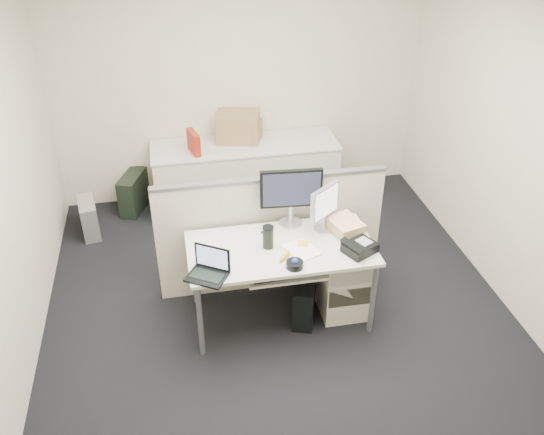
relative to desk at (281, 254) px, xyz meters
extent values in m
cube|color=black|center=(0.00, 0.00, -0.67)|extent=(4.00, 4.50, 0.01)
cube|color=beige|center=(0.00, 2.25, 0.69)|extent=(4.00, 0.02, 2.70)
cube|color=beige|center=(0.00, -2.25, 0.69)|extent=(4.00, 0.02, 2.70)
cube|color=beige|center=(2.00, 0.00, 0.69)|extent=(0.02, 4.50, 2.70)
cube|color=beige|center=(0.00, 0.00, 0.05)|extent=(1.50, 0.75, 0.03)
cylinder|color=slate|center=(-0.70, -0.33, -0.31)|extent=(0.04, 0.04, 0.70)
cylinder|color=slate|center=(-0.70, 0.33, -0.31)|extent=(0.04, 0.04, 0.70)
cylinder|color=slate|center=(0.70, -0.33, -0.31)|extent=(0.04, 0.04, 0.70)
cylinder|color=slate|center=(0.70, 0.33, -0.31)|extent=(0.04, 0.04, 0.70)
cube|color=beige|center=(0.00, -0.18, -0.04)|extent=(0.62, 0.32, 0.02)
cube|color=beige|center=(0.55, 0.05, -0.34)|extent=(0.40, 0.55, 0.65)
cube|color=beige|center=(0.00, 0.45, -0.11)|extent=(2.00, 0.06, 1.10)
cube|color=beige|center=(0.00, 1.93, -0.30)|extent=(2.00, 0.60, 0.72)
cube|color=black|center=(0.15, 0.32, 0.32)|extent=(0.53, 0.24, 0.52)
cube|color=#B7B7BC|center=(0.40, 0.18, 0.27)|extent=(0.36, 0.33, 0.40)
cube|color=black|center=(-0.62, -0.28, 0.17)|extent=(0.36, 0.33, 0.22)
cylinder|color=black|center=(0.05, -0.28, 0.09)|extent=(0.14, 0.14, 0.05)
cube|color=black|center=(0.60, -0.18, 0.10)|extent=(0.31, 0.29, 0.08)
cube|color=white|center=(0.15, -0.08, 0.07)|extent=(0.30, 0.33, 0.01)
cube|color=gold|center=(0.18, 0.00, 0.07)|extent=(0.11, 0.11, 0.01)
cylinder|color=black|center=(-0.10, 0.02, 0.16)|extent=(0.11, 0.11, 0.18)
ellipsoid|color=gold|center=(0.00, -0.15, 0.08)|extent=(0.14, 0.15, 0.04)
cube|color=black|center=(-0.08, 0.20, 0.07)|extent=(0.08, 0.10, 0.01)
cube|color=tan|center=(0.57, 0.12, 0.12)|extent=(0.30, 0.34, 0.11)
cube|color=black|center=(-0.05, -0.22, -0.02)|extent=(0.46, 0.19, 0.03)
cube|color=black|center=(0.20, -0.05, -0.47)|extent=(0.29, 0.45, 0.39)
cube|color=black|center=(-1.25, 2.03, -0.45)|extent=(0.34, 0.50, 0.43)
cube|color=#B7B7BC|center=(-1.70, 1.63, -0.47)|extent=(0.23, 0.43, 0.38)
cube|color=#967B4F|center=(-0.05, 2.05, 0.22)|extent=(0.51, 0.43, 0.33)
cube|color=#967B4F|center=(0.00, 2.05, 0.18)|extent=(0.44, 0.41, 0.25)
cube|color=#9B1F0F|center=(-0.55, 1.83, 0.18)|extent=(0.13, 0.28, 0.25)
camera|label=1|loc=(-0.78, -3.68, 2.75)|focal=38.00mm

